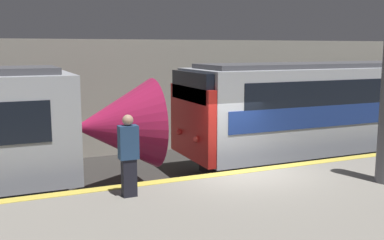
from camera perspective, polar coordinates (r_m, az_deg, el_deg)
The scene contains 4 objects.
ground_plane at distance 11.39m, azimuth 6.20°, elevation -11.19°, with size 120.00×120.00×0.00m, color #33302D.
platform at distance 9.46m, azimuth 13.19°, elevation -12.47°, with size 40.00×4.50×1.02m.
station_rear_barrier at distance 17.13m, azimuth -5.25°, elevation 3.02°, with size 50.00×0.15×4.25m.
person_waiting at distance 8.98m, azimuth -8.06°, elevation -4.26°, with size 0.38×0.24×1.66m.
Camera 1 is at (-5.35, -9.24, 3.95)m, focal length 42.00 mm.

